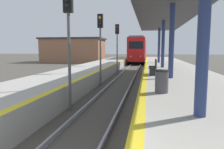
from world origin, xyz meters
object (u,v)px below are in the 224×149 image
signal_mid (100,36)px  signal_near (68,27)px  train (139,50)px  bench (154,67)px  signal_far (117,40)px  trash_bin (162,81)px

signal_mid → signal_near: bearing=-89.2°
train → bench: (2.18, -30.58, -0.85)m
train → signal_near: signal_near is taller
train → signal_far: signal_far is taller
signal_near → bench: bearing=55.9°
signal_near → bench: 6.41m
signal_far → signal_mid: bearing=-92.5°
bench → signal_near: bearing=-124.1°
signal_mid → trash_bin: signal_mid is taller
signal_near → signal_far: (0.18, 12.34, 0.00)m
signal_mid → bench: 4.15m
train → signal_mid: 29.53m
signal_near → trash_bin: signal_near is taller
train → trash_bin: (2.33, -36.13, -0.93)m
train → signal_mid: signal_mid is taller
trash_bin → bench: bearing=91.6°
train → signal_near: (-1.26, -35.65, 1.04)m
trash_bin → signal_near: bearing=172.4°
train → bench: bearing=-85.9°
signal_near → signal_mid: 6.17m
signal_near → trash_bin: size_ratio=5.92×
signal_mid → signal_far: size_ratio=1.00×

